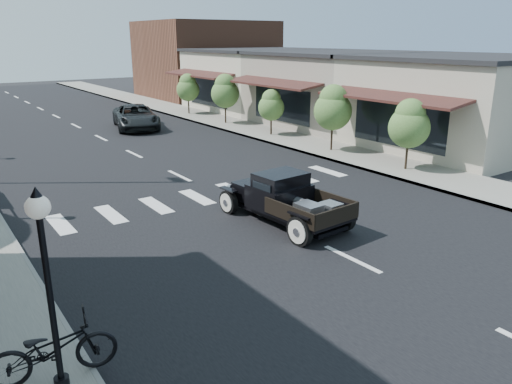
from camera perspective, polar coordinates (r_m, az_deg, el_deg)
ground at (r=15.47m, az=2.97°, el=-3.88°), size 120.00×120.00×0.00m
road at (r=28.37m, az=-16.01°, el=5.30°), size 14.00×80.00×0.02m
road_markings at (r=23.80m, az=-11.97°, el=3.35°), size 12.00×60.00×0.06m
sidewalk_right at (r=32.06m, az=-1.48°, el=7.40°), size 3.00×80.00×0.15m
storefront_near at (r=28.60m, az=22.51°, el=9.32°), size 10.00×9.00×4.50m
storefront_mid at (r=34.29m, az=9.68°, el=11.48°), size 10.00×9.00×4.50m
storefront_far at (r=41.17m, az=0.71°, el=12.65°), size 10.00×9.00×4.50m
far_building_right at (r=49.79m, az=-5.75°, el=14.81°), size 11.00×10.00×7.00m
lamp_post_a at (r=8.35m, az=-22.51°, el=-10.71°), size 0.36×0.36×3.39m
small_tree_a at (r=22.15m, az=17.02°, el=6.18°), size 1.74×1.74×2.89m
small_tree_b at (r=25.21m, az=8.73°, el=8.27°), size 1.88×1.88×3.13m
small_tree_c at (r=29.10m, az=1.75°, el=9.03°), size 1.50×1.50×2.50m
small_tree_d at (r=33.21m, az=-3.53°, el=10.51°), size 1.83×1.83×3.06m
small_tree_e at (r=37.75m, az=-7.76°, el=11.00°), size 1.67×1.67×2.79m
hotrod_pickup at (r=15.46m, az=3.33°, el=-0.72°), size 2.49×4.79×1.61m
second_car at (r=32.75m, az=-13.58°, el=8.32°), size 3.76×5.81×1.49m
motorcycle at (r=9.21m, az=-22.18°, el=-16.27°), size 2.13×1.07×1.07m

